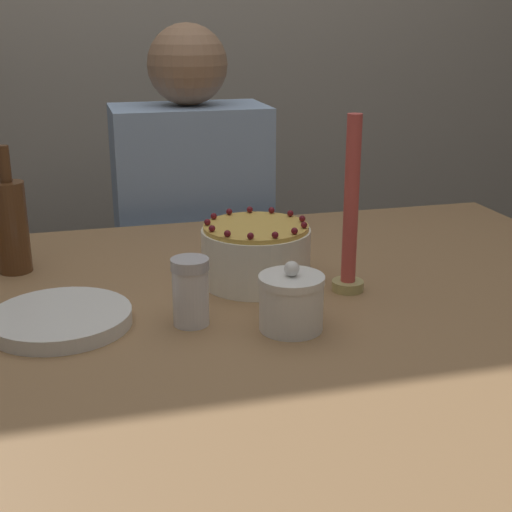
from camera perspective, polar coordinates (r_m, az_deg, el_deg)
dining_table at (r=1.23m, az=-1.36°, el=-8.70°), size 1.57×1.15×0.76m
cake at (r=1.31m, az=-0.00°, el=0.17°), size 0.20×0.20×0.12m
sugar_bowl at (r=1.12m, az=2.84°, el=-3.69°), size 0.10×0.10×0.11m
sugar_shaker at (r=1.13m, az=-5.25°, el=-2.83°), size 0.06×0.06×0.11m
plate_stack at (r=1.18m, az=-15.35°, el=-4.87°), size 0.23×0.23×0.02m
candle at (r=1.26m, az=7.57°, el=2.86°), size 0.06×0.06×0.32m
bottle at (r=1.43m, az=-18.99°, el=2.38°), size 0.06×0.06×0.25m
person_man_blue_shirt at (r=1.99m, az=-5.00°, el=-2.08°), size 0.40×0.34×1.22m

